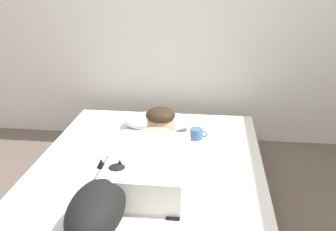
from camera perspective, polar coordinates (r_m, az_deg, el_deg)
bed at (r=2.41m, az=-3.28°, el=-11.70°), size 1.47×2.07×0.31m
pillow at (r=2.91m, az=-1.52°, el=-0.85°), size 0.52×0.32×0.11m
person_lying at (r=2.30m, az=-2.33°, el=-5.82°), size 0.43×0.92×0.27m
dog at (r=1.89m, az=-10.18°, el=-12.90°), size 0.26×0.57×0.21m
coffee_cup at (r=2.75m, az=4.27°, el=-2.70°), size 0.12×0.09×0.07m
cell_phone at (r=1.99m, az=0.90°, el=-14.06°), size 0.07×0.14×0.01m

